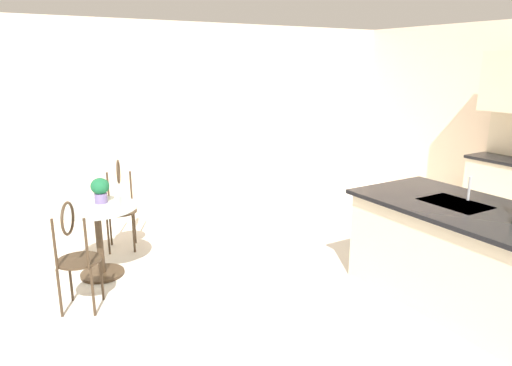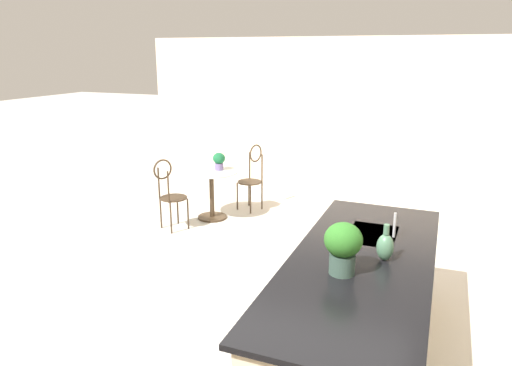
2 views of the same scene
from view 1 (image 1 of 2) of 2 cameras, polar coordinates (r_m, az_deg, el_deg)
The scene contains 8 objects.
ground_plane at distance 4.08m, azimuth 17.57°, elevation -17.59°, with size 40.00×40.00×0.00m, color beige.
wall_left_window at distance 7.06m, azimuth -8.20°, elevation 8.18°, with size 0.12×7.80×2.70m, color beige.
kitchen_island at distance 4.35m, azimuth 28.67°, elevation -9.80°, with size 2.80×1.06×0.92m.
bistro_table at distance 4.96m, azimuth -18.88°, elevation -6.05°, with size 0.80×0.80×0.74m.
chair_near_window at distance 4.27m, azimuth -21.48°, elevation -7.85°, with size 0.52×0.51×1.04m.
chair_by_island at distance 5.60m, azimuth -16.50°, elevation -2.13°, with size 0.52×0.48×1.04m.
sink_faucet at distance 4.59m, azimuth 24.91°, elevation -0.63°, with size 0.02×0.02×0.22m, color #B2B5BA.
potted_plant_on_table at distance 4.95m, azimuth -18.74°, elevation -0.67°, with size 0.19×0.19×0.26m.
Camera 1 is at (2.22, -2.68, 2.14)m, focal length 32.29 mm.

